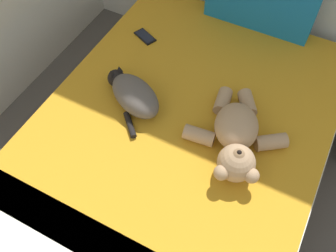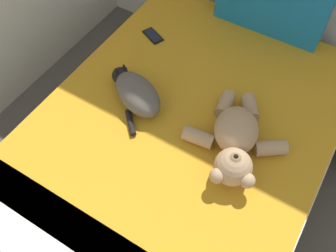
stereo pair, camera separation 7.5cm
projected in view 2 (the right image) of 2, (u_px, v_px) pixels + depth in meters
bed at (184, 144)px, 2.19m from camera, size 1.54×2.04×0.47m
cat at (136, 92)px, 2.02m from camera, size 0.42×0.37×0.15m
teddy_bear at (235, 141)px, 1.82m from camera, size 0.51×0.61×0.20m
cell_phone at (153, 36)px, 2.38m from camera, size 0.16×0.13×0.01m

